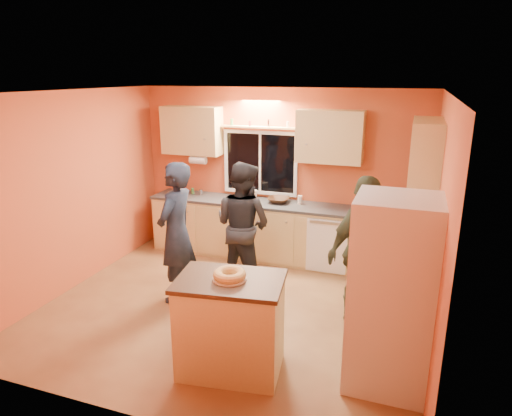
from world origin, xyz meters
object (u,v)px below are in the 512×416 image
at_px(refrigerator, 391,294).
at_px(person_right, 361,250).
at_px(island, 231,325).
at_px(person_left, 176,233).
at_px(person_center, 243,225).

bearing_deg(refrigerator, person_right, 110.06).
relative_size(refrigerator, person_right, 1.04).
height_order(refrigerator, island, refrigerator).
bearing_deg(person_left, island, 46.98).
height_order(island, person_center, person_center).
height_order(person_left, person_center, person_left).
relative_size(person_left, person_right, 1.03).
xyz_separation_m(island, person_left, (-1.20, 1.16, 0.40)).
distance_m(island, person_right, 1.78).
bearing_deg(person_right, person_center, 109.73).
height_order(refrigerator, person_right, refrigerator).
xyz_separation_m(refrigerator, person_left, (-2.63, 0.83, -0.01)).
bearing_deg(refrigerator, person_left, 162.42).
height_order(refrigerator, person_center, refrigerator).
height_order(refrigerator, person_left, refrigerator).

